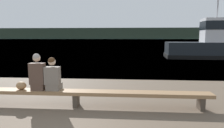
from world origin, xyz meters
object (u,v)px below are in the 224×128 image
(tugboat_red, at_px, (215,46))
(person_left, at_px, (38,74))
(person_right, at_px, (53,76))
(shopping_bag, at_px, (21,86))
(bench_main, at_px, (76,93))

(tugboat_red, bearing_deg, person_left, 145.66)
(person_right, relative_size, shopping_bag, 3.28)
(bench_main, distance_m, tugboat_red, 16.34)
(bench_main, height_order, person_right, person_right)
(person_left, bearing_deg, shopping_bag, -179.29)
(bench_main, bearing_deg, tugboat_red, 55.19)
(person_left, relative_size, tugboat_red, 0.12)
(person_left, height_order, tugboat_red, tugboat_red)
(person_left, bearing_deg, person_right, 0.41)
(tugboat_red, bearing_deg, person_right, 146.82)
(bench_main, distance_m, person_right, 0.81)
(bench_main, bearing_deg, person_left, 179.62)
(person_left, relative_size, person_right, 1.11)
(shopping_bag, bearing_deg, person_right, 0.57)
(person_right, relative_size, tugboat_red, 0.11)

